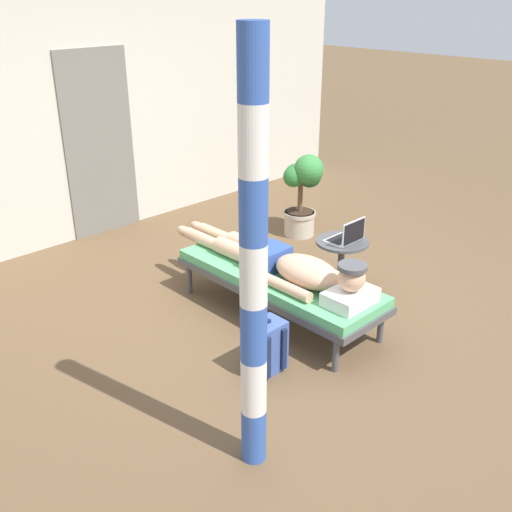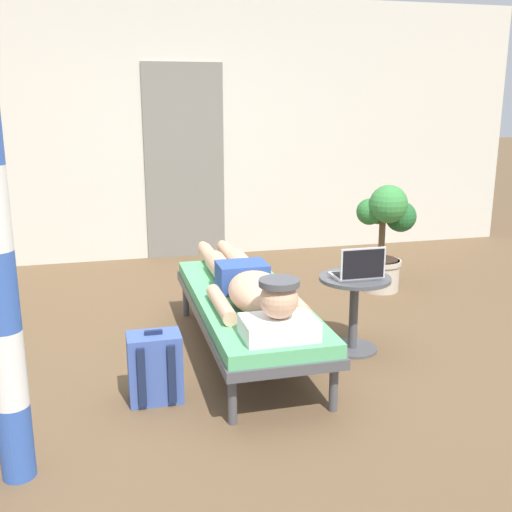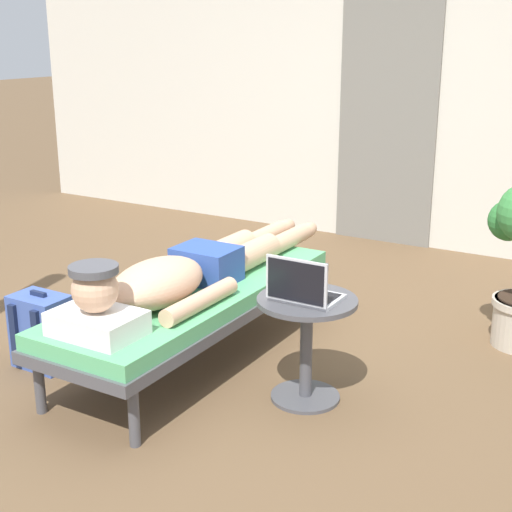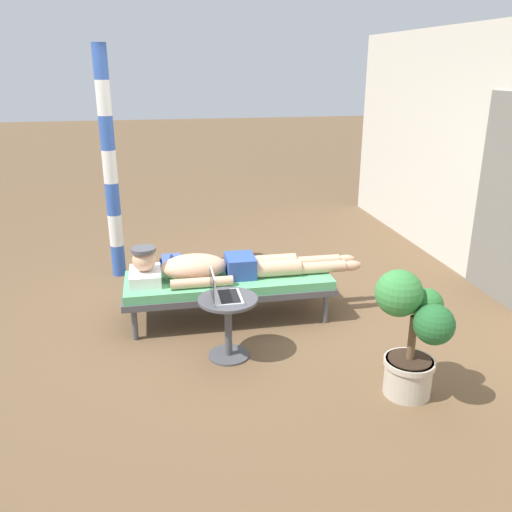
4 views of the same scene
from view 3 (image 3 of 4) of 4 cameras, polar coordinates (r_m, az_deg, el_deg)
The scene contains 8 objects.
ground_plane at distance 4.07m, azimuth -3.56°, elevation -8.09°, with size 40.00×40.00×0.00m, color brown.
house_wall_back at distance 6.28m, azimuth 10.73°, elevation 13.35°, with size 7.60×0.20×2.70m, color beige.
house_door_panel at distance 6.21m, azimuth 10.16°, elevation 10.28°, with size 0.84×0.03×2.04m, color slate.
lounge_chair at distance 3.97m, azimuth -4.75°, elevation -3.39°, with size 0.67×1.93×0.42m.
person_reclining at distance 3.85m, azimuth -5.53°, elevation -1.34°, with size 0.53×2.17×0.33m.
side_table at distance 3.53m, azimuth 3.95°, elevation -5.86°, with size 0.48×0.48×0.52m.
laptop at distance 3.41m, azimuth 3.64°, elevation -2.65°, with size 0.31×0.24×0.23m.
backpack at distance 4.09m, azimuth -16.27°, elevation -5.65°, with size 0.30×0.26×0.42m.
Camera 3 is at (2.09, -3.03, 1.73)m, focal length 51.46 mm.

